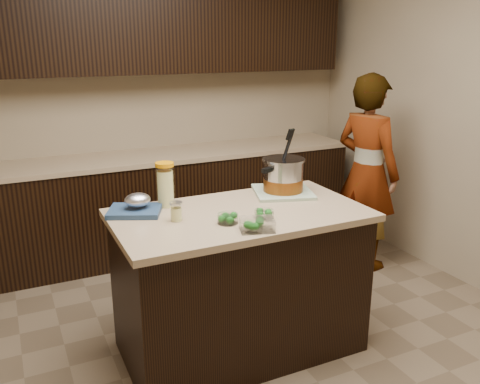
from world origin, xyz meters
The scene contains 13 objects.
ground_plane centered at (0.00, 0.00, 0.00)m, with size 4.00×4.00×0.00m, color brown.
room_shell centered at (0.00, 0.00, 1.71)m, with size 4.04×4.04×2.72m.
back_cabinets centered at (0.00, 1.74, 0.94)m, with size 3.60×0.63×2.33m.
island centered at (0.00, 0.00, 0.45)m, with size 1.46×0.81×0.90m.
dish_towel centered at (0.41, 0.21, 0.91)m, with size 0.36×0.36×0.02m, color #567D54.
stock_pot centered at (0.41, 0.21, 1.01)m, with size 0.37×0.34×0.38m.
lemonade_pitcher centered at (-0.35, 0.29, 1.02)m, with size 0.13×0.13×0.26m.
mason_jar centered at (-0.38, 0.02, 0.95)m, with size 0.08×0.08×0.11m.
broccoli_tub_left centered at (-0.14, -0.14, 0.92)m, with size 0.15×0.15×0.05m.
broccoli_tub_right centered at (0.07, -0.16, 0.92)m, with size 0.11×0.11×0.05m.
broccoli_tub_rect centered at (-0.05, -0.30, 0.93)m, with size 0.21×0.18×0.06m.
blue_tray centered at (-0.55, 0.23, 0.94)m, with size 0.36×0.33×0.11m.
person centered at (1.49, 0.69, 0.81)m, with size 0.59×0.39×1.61m, color gray.
Camera 1 is at (-1.19, -2.51, 1.86)m, focal length 38.00 mm.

